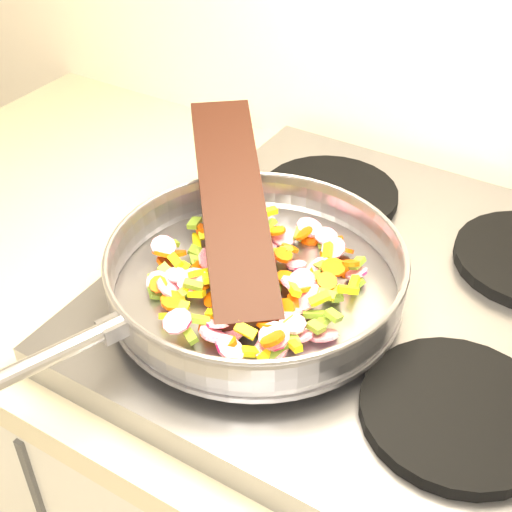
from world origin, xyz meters
The scene contains 7 objects.
cooktop centered at (-0.70, 1.67, 0.92)m, with size 0.60×0.60×0.04m, color #939399.
grate_fl centered at (-0.84, 1.52, 0.95)m, with size 0.19×0.19×0.02m, color black.
grate_fr centered at (-0.56, 1.52, 0.95)m, with size 0.19×0.19×0.02m, color black.
grate_bl centered at (-0.84, 1.81, 0.95)m, with size 0.19×0.19×0.02m, color black.
saute_pan centered at (-0.82, 1.57, 0.99)m, with size 0.38×0.53×0.06m.
vegetable_heap centered at (-0.81, 1.56, 0.98)m, with size 0.26×0.28×0.05m.
wooden_spatula centered at (-0.88, 1.61, 1.03)m, with size 0.32×0.07×0.02m, color black.
Camera 1 is at (-0.49, 1.04, 1.49)m, focal length 50.00 mm.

